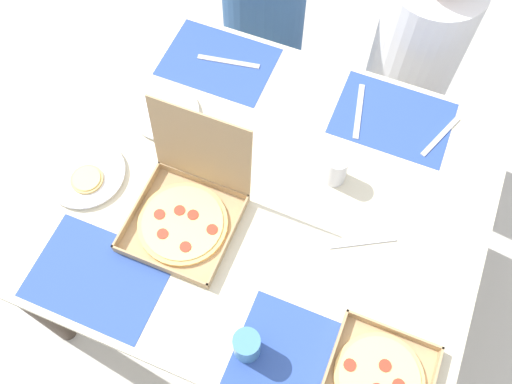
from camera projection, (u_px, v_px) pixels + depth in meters
name	position (u px, v px, depth m)	size (l,w,h in m)	color
ground_plane	(256.00, 277.00, 2.33)	(6.00, 6.00, 0.00)	beige
dining_table	(256.00, 208.00, 1.74)	(1.33, 1.11, 0.77)	#3F3328
placemat_near_left	(98.00, 277.00, 1.52)	(0.36, 0.26, 0.00)	#2D4C9E
placemat_near_right	(305.00, 363.00, 1.41)	(0.36, 0.26, 0.00)	#2D4C9E
placemat_far_left	(219.00, 62.00, 1.86)	(0.36, 0.26, 0.00)	#2D4C9E
placemat_far_right	(393.00, 118.00, 1.75)	(0.36, 0.26, 0.00)	#2D4C9E
pizza_box_corner_left	(187.00, 207.00, 1.56)	(0.29, 0.32, 0.33)	tan
pizza_box_corner_right	(379.00, 378.00, 1.39)	(0.26, 0.26, 0.04)	tan
plate_far_right	(166.00, 113.00, 1.75)	(0.21, 0.21, 0.02)	white
plate_far_left	(86.00, 174.00, 1.65)	(0.24, 0.24, 0.03)	white
cup_clear_left	(336.00, 169.00, 1.61)	(0.06, 0.06, 0.11)	silver
cup_dark	(247.00, 346.00, 1.38)	(0.07, 0.07, 0.10)	teal
knife_by_near_left	(359.00, 111.00, 1.76)	(0.21, 0.02, 0.01)	#B7B7BC
knife_by_far_left	(229.00, 62.00, 1.86)	(0.21, 0.02, 0.01)	#B7B7BC
fork_by_near_right	(441.00, 136.00, 1.72)	(0.19, 0.02, 0.01)	#B7B7BC
fork_by_far_right	(363.00, 242.00, 1.56)	(0.19, 0.02, 0.01)	#B7B7BC
diner_left_seat	(264.00, 22.00, 2.22)	(0.32, 0.32, 1.25)	#33598C
diner_right_seat	(408.00, 75.00, 2.16)	(0.32, 0.32, 1.16)	white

